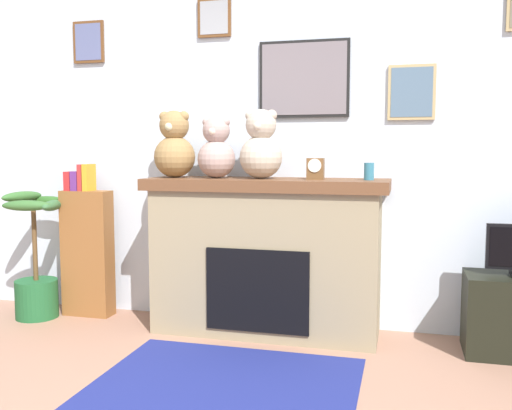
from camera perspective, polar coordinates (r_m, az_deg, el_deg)
The scene contains 10 objects.
back_wall at distance 4.28m, azimuth -0.22°, elevation 5.73°, with size 5.20×0.15×2.60m.
fireplace at distance 4.00m, azimuth 1.03°, elevation -5.10°, with size 1.69×0.56×1.10m.
bookshelf at distance 4.62m, azimuth -16.66°, elevation -4.21°, with size 0.38×0.16×1.19m.
potted_plant at distance 4.71m, azimuth -21.21°, elevation -6.26°, with size 0.45×0.46×0.98m.
area_rug at distance 3.30m, azimuth -3.03°, elevation -17.45°, with size 1.45×1.12×0.01m, color navy.
candle_jar at distance 3.81m, azimuth 11.32°, elevation 3.34°, with size 0.07×0.07×0.12m, color teal.
mantel_clock at distance 3.85m, azimuth 6.01°, elevation 3.66°, with size 0.11×0.08×0.14m.
teddy_bear_cream at distance 4.13m, azimuth -8.22°, elevation 5.75°, with size 0.30×0.30×0.48m.
teddy_bear_grey at distance 4.02m, azimuth -4.02°, elevation 5.50°, with size 0.27×0.27×0.43m.
teddy_bear_brown at distance 3.92m, azimuth 0.50°, elevation 5.81°, with size 0.30×0.30×0.48m.
Camera 1 is at (1.12, -2.13, 1.29)m, focal length 39.68 mm.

